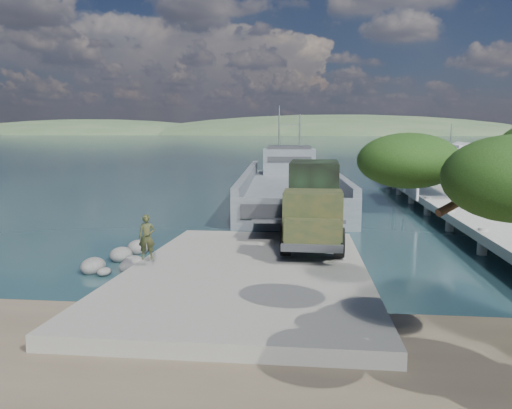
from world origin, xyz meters
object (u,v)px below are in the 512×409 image
at_px(landing_craft, 291,192).
at_px(pier, 441,190).
at_px(sailboat_far, 449,182).
at_px(soldier, 147,246).
at_px(sailboat_near, 500,195).
at_px(military_truck, 314,203).

bearing_deg(landing_craft, pier, -20.25).
bearing_deg(pier, sailboat_far, 72.97).
bearing_deg(landing_craft, sailboat_far, 35.82).
xyz_separation_m(landing_craft, sailboat_far, (17.55, 14.28, -0.40)).
height_order(landing_craft, soldier, landing_craft).
relative_size(pier, sailboat_near, 7.28).
height_order(soldier, sailboat_near, sailboat_near).
relative_size(military_truck, sailboat_far, 1.25).
xyz_separation_m(sailboat_near, sailboat_far, (-1.85, 10.38, 0.06)).
height_order(soldier, sailboat_far, sailboat_far).
height_order(military_truck, soldier, military_truck).
bearing_deg(sailboat_far, sailboat_near, -94.03).
height_order(pier, military_truck, pier).
bearing_deg(landing_craft, soldier, -105.42).
relative_size(landing_craft, military_truck, 3.64).
relative_size(pier, soldier, 22.94).
xyz_separation_m(pier, landing_craft, (-12.05, 3.67, -0.82)).
xyz_separation_m(pier, sailboat_near, (7.35, 7.57, -1.28)).
bearing_deg(military_truck, sailboat_far, 65.51).
distance_m(landing_craft, soldier, 24.91).
height_order(pier, soldier, pier).
xyz_separation_m(landing_craft, soldier, (-5.22, -24.35, 0.68)).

